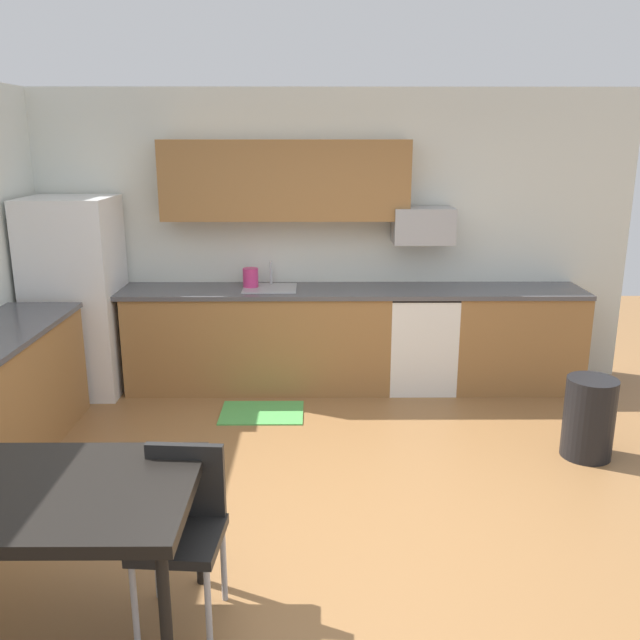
# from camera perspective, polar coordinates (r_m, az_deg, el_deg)

# --- Properties ---
(ground_plane) EXTENTS (12.00, 12.00, 0.00)m
(ground_plane) POSITION_cam_1_polar(r_m,az_deg,el_deg) (4.31, 0.08, -16.54)
(ground_plane) COLOR olive
(wall_back) EXTENTS (5.80, 0.10, 2.70)m
(wall_back) POSITION_cam_1_polar(r_m,az_deg,el_deg) (6.38, -0.09, 6.94)
(wall_back) COLOR silver
(wall_back) RESTS_ON ground
(cabinet_run_back) EXTENTS (2.39, 0.60, 0.90)m
(cabinet_run_back) POSITION_cam_1_polar(r_m,az_deg,el_deg) (6.26, -5.18, -1.74)
(cabinet_run_back) COLOR olive
(cabinet_run_back) RESTS_ON ground
(cabinet_run_back_right) EXTENTS (1.16, 0.60, 0.90)m
(cabinet_run_back_right) POSITION_cam_1_polar(r_m,az_deg,el_deg) (6.50, 16.16, -1.64)
(cabinet_run_back_right) COLOR olive
(cabinet_run_back_right) RESTS_ON ground
(countertop_back) EXTENTS (4.80, 0.64, 0.04)m
(countertop_back) POSITION_cam_1_polar(r_m,az_deg,el_deg) (6.12, -0.07, 2.48)
(countertop_back) COLOR #4C4C51
(countertop_back) RESTS_ON cabinet_run_back
(upper_cabinets_back) EXTENTS (2.20, 0.34, 0.70)m
(upper_cabinets_back) POSITION_cam_1_polar(r_m,az_deg,el_deg) (6.11, -2.95, 11.74)
(upper_cabinets_back) COLOR olive
(refrigerator) EXTENTS (0.76, 0.70, 1.77)m
(refrigerator) POSITION_cam_1_polar(r_m,az_deg,el_deg) (6.42, -19.93, 1.84)
(refrigerator) COLOR white
(refrigerator) RESTS_ON ground
(oven_range) EXTENTS (0.60, 0.60, 0.91)m
(oven_range) POSITION_cam_1_polar(r_m,az_deg,el_deg) (6.31, 8.46, -1.66)
(oven_range) COLOR white
(oven_range) RESTS_ON ground
(microwave) EXTENTS (0.54, 0.36, 0.32)m
(microwave) POSITION_cam_1_polar(r_m,az_deg,el_deg) (6.19, 8.70, 7.93)
(microwave) COLOR #9EA0A5
(sink_basin) EXTENTS (0.48, 0.40, 0.14)m
(sink_basin) POSITION_cam_1_polar(r_m,az_deg,el_deg) (6.14, -4.25, 2.10)
(sink_basin) COLOR #A5A8AD
(sink_basin) RESTS_ON countertop_back
(sink_faucet) EXTENTS (0.02, 0.02, 0.24)m
(sink_faucet) POSITION_cam_1_polar(r_m,az_deg,el_deg) (6.28, -4.17, 3.90)
(sink_faucet) COLOR #B2B5BA
(sink_faucet) RESTS_ON countertop_back
(dining_table) EXTENTS (1.40, 0.90, 0.78)m
(dining_table) POSITION_cam_1_polar(r_m,az_deg,el_deg) (3.34, -22.88, -13.87)
(dining_table) COLOR black
(dining_table) RESTS_ON ground
(chair_near_table) EXTENTS (0.43, 0.43, 0.85)m
(chair_near_table) POSITION_cam_1_polar(r_m,az_deg,el_deg) (3.41, -11.62, -16.31)
(chair_near_table) COLOR black
(chair_near_table) RESTS_ON ground
(trash_bin) EXTENTS (0.36, 0.36, 0.60)m
(trash_bin) POSITION_cam_1_polar(r_m,az_deg,el_deg) (5.31, 21.81, -7.70)
(trash_bin) COLOR black
(trash_bin) RESTS_ON ground
(floor_mat) EXTENTS (0.70, 0.50, 0.01)m
(floor_mat) POSITION_cam_1_polar(r_m,az_deg,el_deg) (5.80, -4.94, -7.82)
(floor_mat) COLOR #4CA54C
(floor_mat) RESTS_ON ground
(kettle) EXTENTS (0.14, 0.14, 0.20)m
(kettle) POSITION_cam_1_polar(r_m,az_deg,el_deg) (6.17, -5.89, 3.47)
(kettle) COLOR #CC3372
(kettle) RESTS_ON countertop_back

